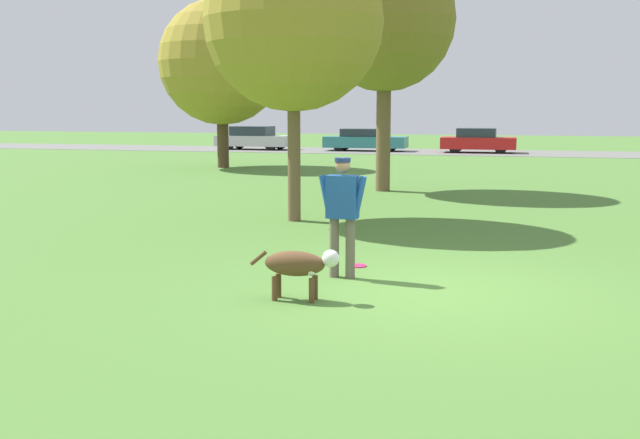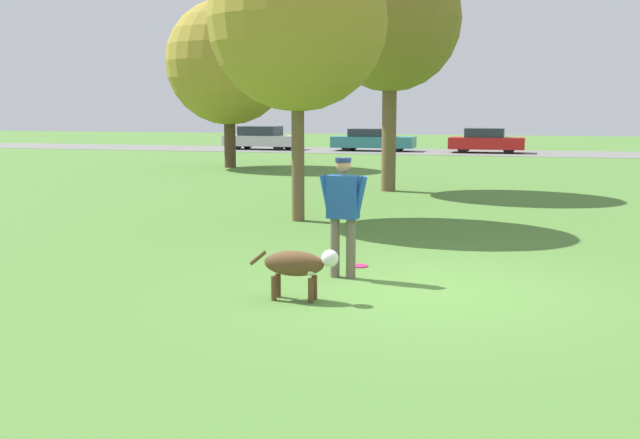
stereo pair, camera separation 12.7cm
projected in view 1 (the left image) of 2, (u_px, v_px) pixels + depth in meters
The scene contains 11 objects.
ground_plane at pixel (423, 291), 9.56m from camera, with size 120.00×120.00×0.00m, color #4C7A33.
far_road_strip at pixel (499, 153), 39.79m from camera, with size 120.00×6.00×0.01m.
person at pixel (342, 207), 10.18m from camera, with size 0.69×0.25×1.65m.
dog at pixel (299, 265), 9.03m from camera, with size 1.12×0.33×0.64m.
frisbee at pixel (358, 266), 11.05m from camera, with size 0.26×0.26×0.02m.
tree_far_left at pixel (221, 62), 29.28m from camera, with size 4.91×4.91×6.59m.
tree_near_left at pixel (293, 21), 15.00m from camera, with size 3.65×3.65×5.89m.
tree_mid_center at pixel (385, 21), 20.63m from camera, with size 3.91×3.91×6.69m.
parked_car_silver at pixel (254, 138), 43.03m from camera, with size 4.35×1.99×1.34m.
parked_car_teal at pixel (365, 140), 41.58m from camera, with size 4.55×1.74×1.24m.
parked_car_red at pixel (478, 141), 39.87m from camera, with size 3.92×1.83×1.31m.
Camera 1 is at (1.14, -9.35, 2.30)m, focal length 42.00 mm.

